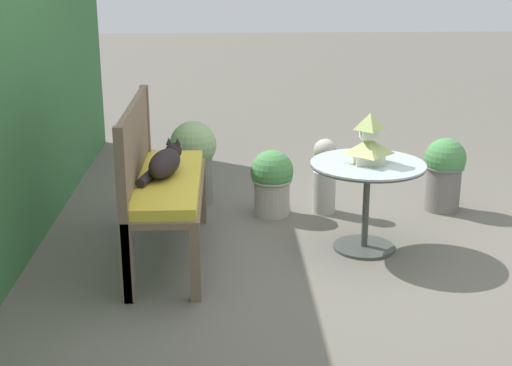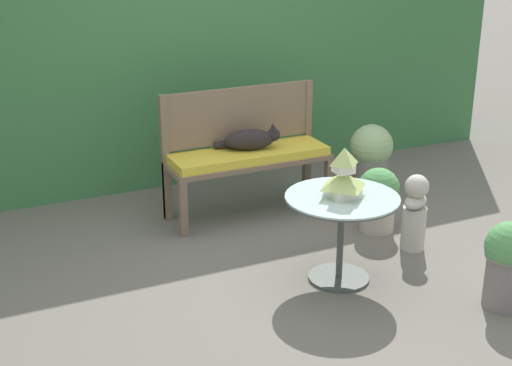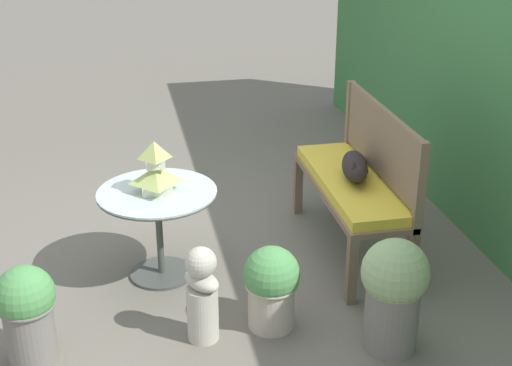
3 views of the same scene
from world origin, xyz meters
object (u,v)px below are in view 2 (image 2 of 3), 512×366
cat (251,139)px  potted_plant_bench_left (509,262)px  garden_bench (249,160)px  garden_bust (415,212)px  patio_table (342,214)px  potted_plant_hedge_corner (371,158)px  pagoda_birdhouse (343,176)px  potted_plant_path_edge (378,198)px

cat → potted_plant_bench_left: size_ratio=0.89×
garden_bench → garden_bust: garden_bust is taller
patio_table → potted_plant_hedge_corner: (1.03, 1.19, -0.11)m
patio_table → garden_bust: patio_table is taller
potted_plant_bench_left → cat: bearing=111.2°
garden_bench → pagoda_birdhouse: 1.33m
garden_bench → garden_bust: (0.82, -1.13, -0.18)m
potted_plant_path_edge → garden_bust: bearing=-83.9°
potted_plant_hedge_corner → potted_plant_path_edge: 0.69m
garden_bust → cat: bearing=93.2°
patio_table → potted_plant_hedge_corner: size_ratio=1.14×
pagoda_birdhouse → potted_plant_path_edge: 1.03m
garden_bench → potted_plant_path_edge: 1.08m
potted_plant_bench_left → potted_plant_hedge_corner: bearing=82.0°
patio_table → potted_plant_path_edge: size_ratio=1.49×
garden_bench → potted_plant_path_edge: (0.78, -0.72, -0.20)m
potted_plant_hedge_corner → cat: bearing=172.9°
cat → potted_plant_hedge_corner: (1.08, -0.13, -0.27)m
potted_plant_bench_left → garden_bust: bearing=90.8°
cat → potted_plant_bench_left: (0.81, -2.08, -0.33)m
cat → pagoda_birdhouse: (0.05, -1.32, 0.11)m
pagoda_birdhouse → potted_plant_path_edge: size_ratio=0.66×
garden_bust → potted_plant_bench_left: (0.01, -0.93, 0.02)m
pagoda_birdhouse → potted_plant_path_edge: bearing=39.8°
patio_table → pagoda_birdhouse: 0.27m
garden_bust → potted_plant_bench_left: garden_bust is taller
potted_plant_bench_left → potted_plant_path_edge: potted_plant_bench_left is taller
patio_table → potted_plant_bench_left: size_ratio=1.32×
cat → potted_plant_hedge_corner: bearing=6.0°
potted_plant_hedge_corner → garden_bench: bearing=174.1°
patio_table → potted_plant_path_edge: 0.93m
pagoda_birdhouse → cat: bearing=92.3°
garden_bust → potted_plant_path_edge: size_ratio=1.14×
potted_plant_hedge_corner → potted_plant_bench_left: (-0.27, -1.94, -0.05)m
potted_plant_hedge_corner → garden_bust: bearing=-105.7°
patio_table → potted_plant_hedge_corner: 1.57m
pagoda_birdhouse → potted_plant_bench_left: size_ratio=0.58×
potted_plant_hedge_corner → potted_plant_bench_left: size_ratio=1.16×
pagoda_birdhouse → garden_bust: 0.89m
garden_bench → cat: 0.17m
potted_plant_hedge_corner → potted_plant_path_edge: potted_plant_hedge_corner is taller
patio_table → potted_plant_bench_left: patio_table is taller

